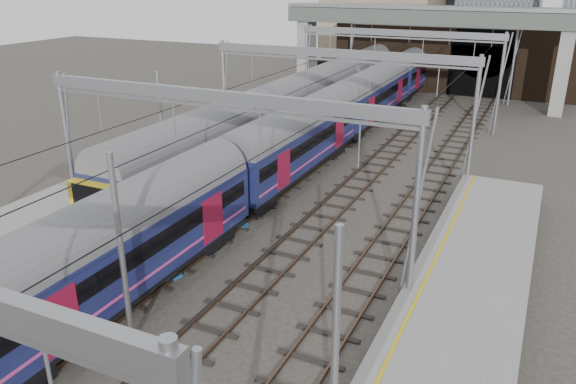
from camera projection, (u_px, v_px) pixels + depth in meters
The scene contains 9 objects.
ground at pixel (91, 378), 17.91m from camera, with size 160.00×160.00×0.00m, color #38332D.
tracks at pixel (290, 211), 30.55m from camera, with size 14.40×80.00×0.22m.
overhead_line at pixel (336, 72), 33.64m from camera, with size 16.80×80.00×8.00m.
retaining_wall at pixel (449, 52), 59.56m from camera, with size 28.00×2.75×9.00m.
overbridge at pixel (426, 27), 54.05m from camera, with size 28.00×3.00×9.25m.
train_main at pixel (339, 114), 41.24m from camera, with size 2.75×63.53×4.74m.
train_second at pixel (309, 99), 46.02m from camera, with size 2.86×49.54×4.90m.
equip_cover_a at pixel (170, 275), 23.96m from camera, with size 0.95×0.67×0.11m, color blue.
equip_cover_b at pixel (239, 225), 28.73m from camera, with size 0.88×0.62×0.10m, color blue.
Camera 1 is at (11.89, -10.46, 12.05)m, focal length 35.00 mm.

